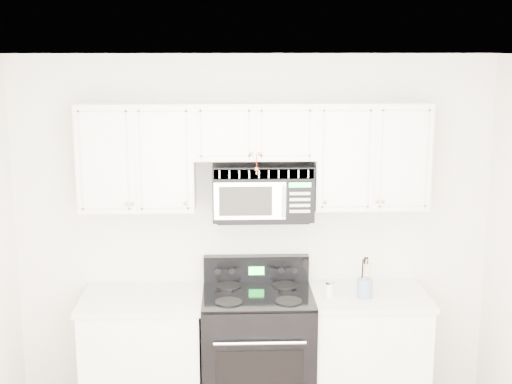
{
  "coord_description": "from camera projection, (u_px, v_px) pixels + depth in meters",
  "views": [
    {
      "loc": [
        -0.17,
        -3.36,
        2.67
      ],
      "look_at": [
        0.0,
        1.3,
        1.69
      ],
      "focal_mm": 50.0,
      "sensor_mm": 36.0,
      "label": 1
    }
  ],
  "objects": [
    {
      "name": "shaker_pepper",
      "position": [
        331.0,
        289.0,
        5.02
      ],
      "size": [
        0.05,
        0.05,
        0.11
      ],
      "color": "silver",
      "rests_on": "base_cabinet_right"
    },
    {
      "name": "base_cabinet_right",
      "position": [
        365.0,
        357.0,
        5.19
      ],
      "size": [
        0.86,
        0.65,
        0.92
      ],
      "color": "white",
      "rests_on": "ground"
    },
    {
      "name": "microwave",
      "position": [
        263.0,
        191.0,
        5.04
      ],
      "size": [
        0.7,
        0.4,
        0.39
      ],
      "color": "black",
      "rests_on": "ground"
    },
    {
      "name": "room",
      "position": [
        266.0,
        322.0,
        3.57
      ],
      "size": [
        3.51,
        3.51,
        2.61
      ],
      "color": "brown",
      "rests_on": "ground"
    },
    {
      "name": "upper_cabinets",
      "position": [
        254.0,
        150.0,
        4.99
      ],
      "size": [
        2.44,
        0.37,
        0.75
      ],
      "color": "white",
      "rests_on": "ground"
    },
    {
      "name": "range",
      "position": [
        258.0,
        353.0,
        5.13
      ],
      "size": [
        0.78,
        0.71,
        1.13
      ],
      "color": "black",
      "rests_on": "ground"
    },
    {
      "name": "base_cabinet_left",
      "position": [
        144.0,
        361.0,
        5.13
      ],
      "size": [
        0.86,
        0.65,
        0.92
      ],
      "color": "white",
      "rests_on": "ground"
    },
    {
      "name": "shaker_salt",
      "position": [
        329.0,
        289.0,
        5.0
      ],
      "size": [
        0.05,
        0.05,
        0.11
      ],
      "color": "silver",
      "rests_on": "base_cabinet_right"
    },
    {
      "name": "utensil_crock",
      "position": [
        365.0,
        288.0,
        4.99
      ],
      "size": [
        0.11,
        0.11,
        0.29
      ],
      "color": "slate",
      "rests_on": "base_cabinet_right"
    }
  ]
}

